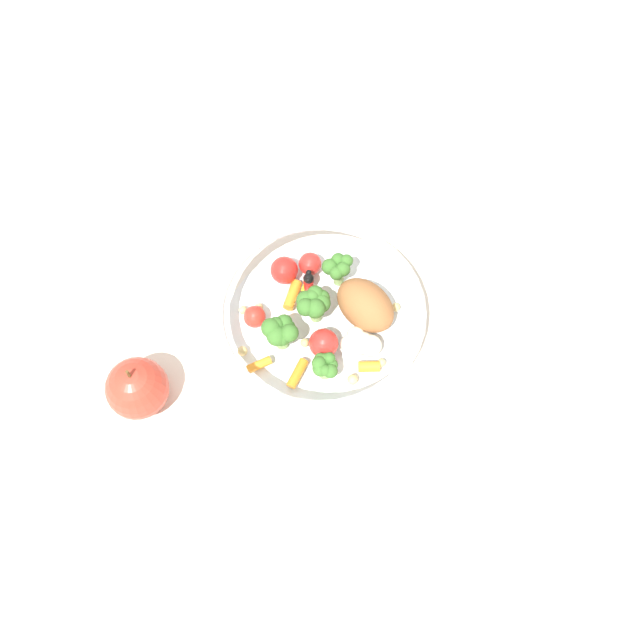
# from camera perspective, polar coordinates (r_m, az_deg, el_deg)

# --- Properties ---
(ground_plane) EXTENTS (2.40, 2.40, 0.00)m
(ground_plane) POSITION_cam_1_polar(r_m,az_deg,el_deg) (0.82, -1.11, -0.66)
(ground_plane) COLOR silver
(food_container) EXTENTS (0.24, 0.24, 0.06)m
(food_container) POSITION_cam_1_polar(r_m,az_deg,el_deg) (0.79, 0.34, 0.20)
(food_container) COLOR white
(food_container) RESTS_ON ground_plane
(loose_apple) EXTENTS (0.07, 0.07, 0.08)m
(loose_apple) POSITION_cam_1_polar(r_m,az_deg,el_deg) (0.78, -14.63, -5.39)
(loose_apple) COLOR #BC3828
(loose_apple) RESTS_ON ground_plane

